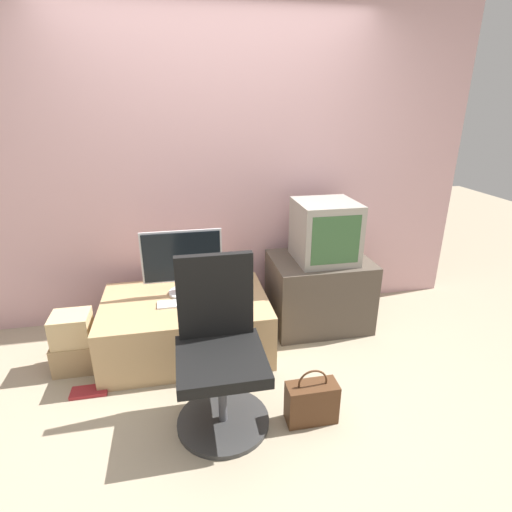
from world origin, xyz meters
TOP-DOWN VIEW (x-y plane):
  - ground_plane at (0.00, 0.00)m, footprint 12.00×12.00m
  - wall_back at (0.00, 1.32)m, footprint 4.40×0.05m
  - desk at (-0.34, 0.71)m, footprint 1.23×0.81m
  - side_stand at (0.78, 0.90)m, footprint 0.80×0.62m
  - main_monitor at (-0.34, 0.82)m, footprint 0.60×0.24m
  - keyboard at (-0.36, 0.65)m, footprint 0.36×0.11m
  - mouse at (-0.11, 0.65)m, footprint 0.05×0.03m
  - crt_tv at (0.80, 0.88)m, footprint 0.47×0.47m
  - office_chair at (-0.16, -0.05)m, footprint 0.55×0.55m
  - cardboard_box_lower at (-1.13, 0.63)m, footprint 0.30×0.25m
  - cardboard_box_upper at (-1.13, 0.63)m, footprint 0.26×0.23m
  - handbag at (0.36, -0.19)m, footprint 0.31×0.14m
  - book at (-1.00, 0.32)m, footprint 0.24×0.11m

SIDE VIEW (x-z plane):
  - ground_plane at x=0.00m, z-range 0.00..0.00m
  - book at x=-1.00m, z-range 0.00..0.02m
  - cardboard_box_lower at x=-1.13m, z-range 0.00..0.22m
  - handbag at x=0.36m, z-range -0.05..0.31m
  - desk at x=-0.34m, z-range 0.00..0.43m
  - side_stand at x=0.78m, z-range 0.00..0.59m
  - cardboard_box_upper at x=-1.13m, z-range 0.22..0.43m
  - office_chair at x=-0.16m, z-range -0.07..0.93m
  - keyboard at x=-0.36m, z-range 0.43..0.44m
  - mouse at x=-0.11m, z-range 0.43..0.45m
  - main_monitor at x=-0.34m, z-range 0.43..0.93m
  - crt_tv at x=0.80m, z-range 0.59..1.08m
  - wall_back at x=0.00m, z-range 0.00..2.60m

